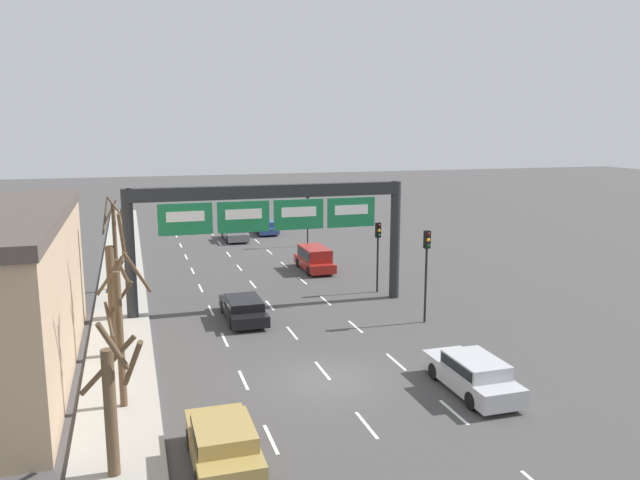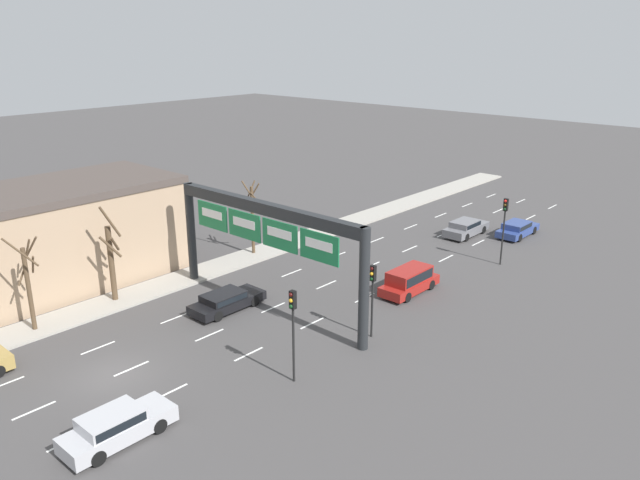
{
  "view_description": "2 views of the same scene",
  "coord_description": "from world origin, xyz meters",
  "px_view_note": "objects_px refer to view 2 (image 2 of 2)",
  "views": [
    {
      "loc": [
        -7.25,
        -22.25,
        9.91
      ],
      "look_at": [
        1.91,
        7.58,
        4.25
      ],
      "focal_mm": 35.0,
      "sensor_mm": 36.0,
      "label": 1
    },
    {
      "loc": [
        25.86,
        -13.44,
        16.18
      ],
      "look_at": [
        1.67,
        13.5,
        4.19
      ],
      "focal_mm": 35.0,
      "sensor_mm": 36.0,
      "label": 2
    }
  ],
  "objects_px": {
    "tree_bare_third": "(111,258)",
    "tree_bare_furthest": "(28,281)",
    "car_grey": "(466,227)",
    "car_blue": "(517,228)",
    "tree_bare_second": "(252,214)",
    "traffic_light_near_gantry": "(504,218)",
    "traffic_light_far_end": "(293,318)",
    "traffic_light_mid_block": "(372,286)",
    "suv_red": "(409,279)",
    "sign_gantry": "(265,230)",
    "car_silver": "(116,426)",
    "car_black": "(226,300)"
  },
  "relations": [
    {
      "from": "tree_bare_third",
      "to": "tree_bare_furthest",
      "type": "relative_size",
      "value": 1.08
    },
    {
      "from": "car_grey",
      "to": "car_blue",
      "type": "distance_m",
      "value": 4.29
    },
    {
      "from": "car_grey",
      "to": "car_blue",
      "type": "bearing_deg",
      "value": 39.65
    },
    {
      "from": "car_grey",
      "to": "tree_bare_second",
      "type": "height_order",
      "value": "tree_bare_second"
    },
    {
      "from": "traffic_light_near_gantry",
      "to": "car_blue",
      "type": "bearing_deg",
      "value": 106.37
    },
    {
      "from": "tree_bare_second",
      "to": "tree_bare_furthest",
      "type": "distance_m",
      "value": 17.2
    },
    {
      "from": "traffic_light_far_end",
      "to": "tree_bare_third",
      "type": "xyz_separation_m",
      "value": [
        -15.07,
        -0.7,
        -0.49
      ]
    },
    {
      "from": "traffic_light_far_end",
      "to": "tree_bare_furthest",
      "type": "relative_size",
      "value": 0.82
    },
    {
      "from": "traffic_light_mid_block",
      "to": "tree_bare_second",
      "type": "relative_size",
      "value": 0.74
    },
    {
      "from": "suv_red",
      "to": "car_grey",
      "type": "bearing_deg",
      "value": 104.21
    },
    {
      "from": "sign_gantry",
      "to": "tree_bare_third",
      "type": "distance_m",
      "value": 10.08
    },
    {
      "from": "car_silver",
      "to": "car_black",
      "type": "bearing_deg",
      "value": 120.23
    },
    {
      "from": "car_silver",
      "to": "tree_bare_furthest",
      "type": "bearing_deg",
      "value": 169.51
    },
    {
      "from": "car_black",
      "to": "traffic_light_near_gantry",
      "type": "height_order",
      "value": "traffic_light_near_gantry"
    },
    {
      "from": "car_silver",
      "to": "suv_red",
      "type": "bearing_deg",
      "value": 89.73
    },
    {
      "from": "sign_gantry",
      "to": "tree_bare_furthest",
      "type": "height_order",
      "value": "sign_gantry"
    },
    {
      "from": "tree_bare_furthest",
      "to": "traffic_light_mid_block",
      "type": "bearing_deg",
      "value": 39.88
    },
    {
      "from": "traffic_light_near_gantry",
      "to": "traffic_light_far_end",
      "type": "relative_size",
      "value": 1.05
    },
    {
      "from": "traffic_light_far_end",
      "to": "car_silver",
      "type": "bearing_deg",
      "value": -104.59
    },
    {
      "from": "sign_gantry",
      "to": "car_blue",
      "type": "relative_size",
      "value": 3.33
    },
    {
      "from": "car_silver",
      "to": "tree_bare_third",
      "type": "height_order",
      "value": "tree_bare_third"
    },
    {
      "from": "sign_gantry",
      "to": "tree_bare_third",
      "type": "relative_size",
      "value": 2.44
    },
    {
      "from": "car_black",
      "to": "tree_bare_third",
      "type": "distance_m",
      "value": 7.66
    },
    {
      "from": "suv_red",
      "to": "traffic_light_far_end",
      "type": "xyz_separation_m",
      "value": [
        2.06,
        -12.98,
        2.48
      ]
    },
    {
      "from": "traffic_light_mid_block",
      "to": "traffic_light_far_end",
      "type": "height_order",
      "value": "traffic_light_far_end"
    },
    {
      "from": "sign_gantry",
      "to": "traffic_light_near_gantry",
      "type": "xyz_separation_m",
      "value": [
        6.95,
        17.01,
        -1.65
      ]
    },
    {
      "from": "car_black",
      "to": "car_blue",
      "type": "bearing_deg",
      "value": 75.53
    },
    {
      "from": "suv_red",
      "to": "traffic_light_mid_block",
      "type": "distance_m",
      "value": 7.3
    },
    {
      "from": "car_silver",
      "to": "traffic_light_near_gantry",
      "type": "bearing_deg",
      "value": 85.94
    },
    {
      "from": "car_blue",
      "to": "tree_bare_second",
      "type": "bearing_deg",
      "value": -126.09
    },
    {
      "from": "sign_gantry",
      "to": "traffic_light_mid_block",
      "type": "distance_m",
      "value": 7.38
    },
    {
      "from": "car_grey",
      "to": "car_black",
      "type": "xyz_separation_m",
      "value": [
        -3.4,
        -23.23,
        -0.06
      ]
    },
    {
      "from": "car_silver",
      "to": "traffic_light_near_gantry",
      "type": "height_order",
      "value": "traffic_light_near_gantry"
    },
    {
      "from": "car_silver",
      "to": "traffic_light_mid_block",
      "type": "height_order",
      "value": "traffic_light_mid_block"
    },
    {
      "from": "car_silver",
      "to": "traffic_light_mid_block",
      "type": "xyz_separation_m",
      "value": [
        2.1,
        14.62,
        2.31
      ]
    },
    {
      "from": "car_blue",
      "to": "traffic_light_near_gantry",
      "type": "relative_size",
      "value": 0.92
    },
    {
      "from": "sign_gantry",
      "to": "tree_bare_furthest",
      "type": "xyz_separation_m",
      "value": [
        -7.79,
        -10.85,
        -2.11
      ]
    },
    {
      "from": "traffic_light_mid_block",
      "to": "tree_bare_third",
      "type": "distance_m",
      "value": 16.56
    },
    {
      "from": "car_blue",
      "to": "car_grey",
      "type": "bearing_deg",
      "value": -140.35
    },
    {
      "from": "sign_gantry",
      "to": "car_silver",
      "type": "height_order",
      "value": "sign_gantry"
    },
    {
      "from": "traffic_light_near_gantry",
      "to": "traffic_light_far_end",
      "type": "bearing_deg",
      "value": -89.94
    },
    {
      "from": "traffic_light_near_gantry",
      "to": "tree_bare_furthest",
      "type": "distance_m",
      "value": 31.53
    },
    {
      "from": "car_black",
      "to": "traffic_light_far_end",
      "type": "xyz_separation_m",
      "value": [
        8.86,
        -3.16,
        2.75
      ]
    },
    {
      "from": "sign_gantry",
      "to": "tree_bare_furthest",
      "type": "relative_size",
      "value": 2.65
    },
    {
      "from": "car_silver",
      "to": "traffic_light_far_end",
      "type": "relative_size",
      "value": 0.99
    },
    {
      "from": "car_grey",
      "to": "suv_red",
      "type": "distance_m",
      "value": 13.83
    },
    {
      "from": "car_blue",
      "to": "traffic_light_near_gantry",
      "type": "height_order",
      "value": "traffic_light_near_gantry"
    },
    {
      "from": "sign_gantry",
      "to": "car_blue",
      "type": "distance_m",
      "value": 25.15
    },
    {
      "from": "sign_gantry",
      "to": "car_silver",
      "type": "distance_m",
      "value": 14.72
    },
    {
      "from": "car_black",
      "to": "traffic_light_mid_block",
      "type": "height_order",
      "value": "traffic_light_mid_block"
    }
  ]
}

